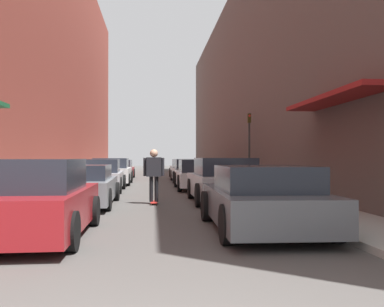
{
  "coord_description": "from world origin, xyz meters",
  "views": [
    {
      "loc": [
        0.01,
        -2.19,
        1.42
      ],
      "look_at": [
        1.3,
        11.75,
        1.54
      ],
      "focal_mm": 40.0,
      "sensor_mm": 36.0,
      "label": 1
    }
  ],
  "objects_px": {
    "parked_car_left_2": "(99,176)",
    "parked_car_right_2": "(199,175)",
    "skateboarder": "(154,170)",
    "parked_car_left_3": "(112,172)",
    "parked_car_right_0": "(263,199)",
    "parked_car_left_1": "(82,186)",
    "parked_car_right_1": "(224,181)",
    "parked_car_right_3": "(190,171)",
    "parked_car_right_4": "(185,169)",
    "parked_car_left_4": "(119,170)",
    "traffic_light": "(249,140)",
    "parked_car_left_0": "(33,201)"
  },
  "relations": [
    {
      "from": "parked_car_left_2",
      "to": "traffic_light",
      "type": "relative_size",
      "value": 1.15
    },
    {
      "from": "traffic_light",
      "to": "parked_car_left_0",
      "type": "bearing_deg",
      "value": -118.04
    },
    {
      "from": "parked_car_left_1",
      "to": "parked_car_left_2",
      "type": "relative_size",
      "value": 1.13
    },
    {
      "from": "skateboarder",
      "to": "parked_car_left_3",
      "type": "bearing_deg",
      "value": 102.72
    },
    {
      "from": "parked_car_right_3",
      "to": "parked_car_right_4",
      "type": "xyz_separation_m",
      "value": [
        0.1,
        5.23,
        -0.01
      ]
    },
    {
      "from": "parked_car_left_1",
      "to": "parked_car_right_1",
      "type": "distance_m",
      "value": 4.34
    },
    {
      "from": "parked_car_left_2",
      "to": "parked_car_right_2",
      "type": "height_order",
      "value": "parked_car_left_2"
    },
    {
      "from": "parked_car_left_1",
      "to": "parked_car_right_1",
      "type": "bearing_deg",
      "value": 7.37
    },
    {
      "from": "parked_car_left_2",
      "to": "parked_car_left_4",
      "type": "distance_m",
      "value": 10.65
    },
    {
      "from": "parked_car_right_0",
      "to": "skateboarder",
      "type": "distance_m",
      "value": 5.34
    },
    {
      "from": "parked_car_left_1",
      "to": "parked_car_left_3",
      "type": "height_order",
      "value": "parked_car_left_3"
    },
    {
      "from": "parked_car_left_2",
      "to": "parked_car_right_0",
      "type": "xyz_separation_m",
      "value": [
        4.31,
        -9.86,
        -0.03
      ]
    },
    {
      "from": "parked_car_right_3",
      "to": "traffic_light",
      "type": "height_order",
      "value": "traffic_light"
    },
    {
      "from": "parked_car_right_0",
      "to": "skateboarder",
      "type": "bearing_deg",
      "value": 112.97
    },
    {
      "from": "parked_car_left_1",
      "to": "parked_car_left_4",
      "type": "distance_m",
      "value": 15.86
    },
    {
      "from": "parked_car_left_4",
      "to": "parked_car_right_4",
      "type": "bearing_deg",
      "value": 16.28
    },
    {
      "from": "parked_car_left_0",
      "to": "parked_car_right_4",
      "type": "xyz_separation_m",
      "value": [
        4.32,
        22.18,
        -0.03
      ]
    },
    {
      "from": "parked_car_left_3",
      "to": "parked_car_right_3",
      "type": "bearing_deg",
      "value": 25.23
    },
    {
      "from": "parked_car_left_0",
      "to": "parked_car_left_3",
      "type": "bearing_deg",
      "value": 90.2
    },
    {
      "from": "parked_car_left_2",
      "to": "parked_car_right_0",
      "type": "relative_size",
      "value": 0.92
    },
    {
      "from": "parked_car_left_4",
      "to": "parked_car_right_4",
      "type": "height_order",
      "value": "parked_car_right_4"
    },
    {
      "from": "parked_car_right_1",
      "to": "traffic_light",
      "type": "height_order",
      "value": "traffic_light"
    },
    {
      "from": "parked_car_right_1",
      "to": "parked_car_right_0",
      "type": "bearing_deg",
      "value": -91.22
    },
    {
      "from": "parked_car_right_4",
      "to": "parked_car_right_0",
      "type": "bearing_deg",
      "value": -90.31
    },
    {
      "from": "parked_car_left_4",
      "to": "parked_car_right_0",
      "type": "relative_size",
      "value": 1.09
    },
    {
      "from": "parked_car_right_0",
      "to": "parked_car_right_4",
      "type": "xyz_separation_m",
      "value": [
        0.12,
        21.81,
        0.01
      ]
    },
    {
      "from": "parked_car_right_3",
      "to": "parked_car_left_4",
      "type": "bearing_deg",
      "value": 137.63
    },
    {
      "from": "parked_car_left_2",
      "to": "parked_car_right_2",
      "type": "distance_m",
      "value": 4.34
    },
    {
      "from": "parked_car_right_0",
      "to": "parked_car_right_2",
      "type": "distance_m",
      "value": 10.78
    },
    {
      "from": "parked_car_right_1",
      "to": "parked_car_left_3",
      "type": "bearing_deg",
      "value": 115.06
    },
    {
      "from": "parked_car_left_1",
      "to": "parked_car_right_3",
      "type": "relative_size",
      "value": 0.96
    },
    {
      "from": "parked_car_right_1",
      "to": "parked_car_left_2",
      "type": "bearing_deg",
      "value": 133.55
    },
    {
      "from": "parked_car_left_3",
      "to": "skateboarder",
      "type": "relative_size",
      "value": 2.49
    },
    {
      "from": "parked_car_right_2",
      "to": "parked_car_left_1",
      "type": "bearing_deg",
      "value": -123.91
    },
    {
      "from": "parked_car_left_1",
      "to": "parked_car_right_0",
      "type": "relative_size",
      "value": 1.04
    },
    {
      "from": "parked_car_left_2",
      "to": "skateboarder",
      "type": "distance_m",
      "value": 5.45
    },
    {
      "from": "parked_car_left_0",
      "to": "skateboarder",
      "type": "bearing_deg",
      "value": 68.05
    },
    {
      "from": "parked_car_right_2",
      "to": "parked_car_right_3",
      "type": "relative_size",
      "value": 0.98
    },
    {
      "from": "parked_car_right_0",
      "to": "parked_car_right_1",
      "type": "distance_m",
      "value": 5.22
    },
    {
      "from": "parked_car_right_1",
      "to": "skateboarder",
      "type": "distance_m",
      "value": 2.24
    },
    {
      "from": "skateboarder",
      "to": "parked_car_right_4",
      "type": "bearing_deg",
      "value": 82.59
    },
    {
      "from": "parked_car_left_1",
      "to": "parked_car_left_2",
      "type": "xyz_separation_m",
      "value": [
        -0.12,
        5.2,
        0.06
      ]
    },
    {
      "from": "parked_car_left_1",
      "to": "parked_car_right_4",
      "type": "height_order",
      "value": "parked_car_right_4"
    },
    {
      "from": "parked_car_right_2",
      "to": "parked_car_right_4",
      "type": "relative_size",
      "value": 1.15
    },
    {
      "from": "parked_car_left_2",
      "to": "parked_car_left_3",
      "type": "relative_size",
      "value": 0.95
    },
    {
      "from": "parked_car_left_0",
      "to": "parked_car_left_2",
      "type": "xyz_separation_m",
      "value": [
        -0.1,
        10.24,
        -0.02
      ]
    },
    {
      "from": "parked_car_left_1",
      "to": "parked_car_right_2",
      "type": "xyz_separation_m",
      "value": [
        4.12,
        6.13,
        0.06
      ]
    },
    {
      "from": "parked_car_right_4",
      "to": "traffic_light",
      "type": "height_order",
      "value": "traffic_light"
    },
    {
      "from": "parked_car_left_2",
      "to": "parked_car_right_0",
      "type": "bearing_deg",
      "value": -66.41
    },
    {
      "from": "parked_car_right_2",
      "to": "parked_car_right_3",
      "type": "bearing_deg",
      "value": 89.14
    }
  ]
}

